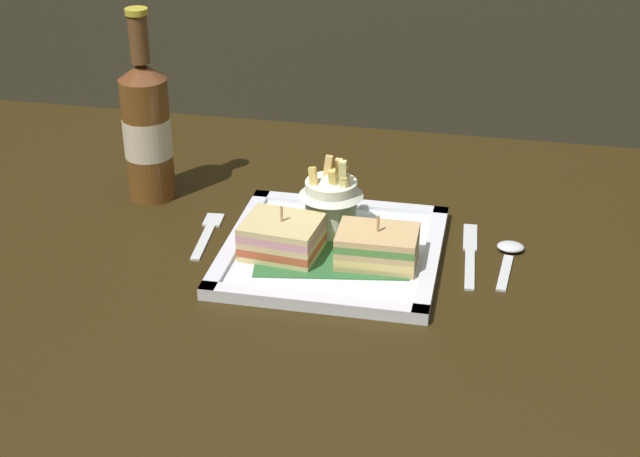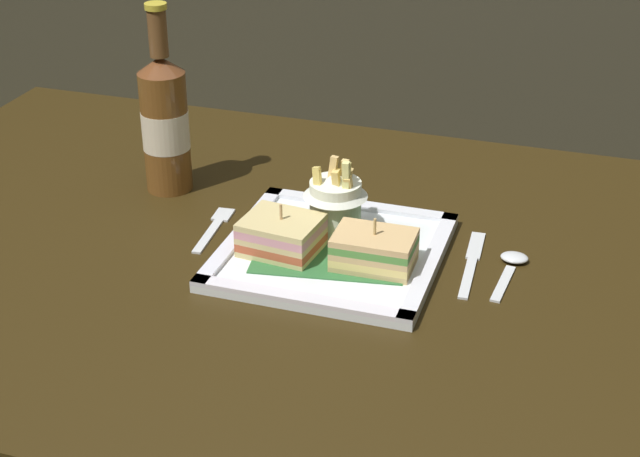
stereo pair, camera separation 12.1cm
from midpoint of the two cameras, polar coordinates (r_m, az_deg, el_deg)
name	(u,v)px [view 2 (the right image)]	position (r m, az deg, el deg)	size (l,w,h in m)	color
dining_table	(308,350)	(1.31, 1.96, -7.32)	(1.37, 0.89, 0.77)	#2E210C
square_plate	(332,252)	(1.23, 3.57, -1.48)	(0.27, 0.27, 0.02)	white
sandwich_half_left	(281,235)	(1.21, 0.56, -0.47)	(0.10, 0.09, 0.07)	#DAC37F
sandwich_half_right	(374,250)	(1.19, 6.15, -1.36)	(0.10, 0.07, 0.07)	tan
fries_cup	(336,197)	(1.25, 3.72, 1.81)	(0.08, 0.08, 0.11)	white
beer_bottle	(165,121)	(1.38, -6.68, 6.26)	(0.07, 0.07, 0.27)	brown
fork	(215,227)	(1.30, -3.62, 0.03)	(0.03, 0.13, 0.00)	silver
knife	(472,261)	(1.24, 11.76, -1.97)	(0.02, 0.17, 0.00)	silver
spoon	(512,264)	(1.24, 14.05, -2.11)	(0.04, 0.12, 0.01)	silver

